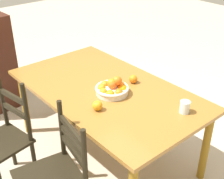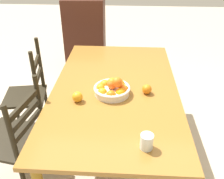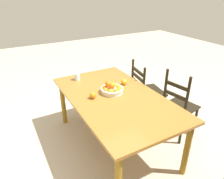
{
  "view_description": "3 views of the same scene",
  "coord_description": "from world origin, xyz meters",
  "px_view_note": "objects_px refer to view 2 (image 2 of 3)",
  "views": [
    {
      "loc": [
        -1.86,
        1.51,
        2.06
      ],
      "look_at": [
        -0.11,
        0.02,
        0.77
      ],
      "focal_mm": 49.58,
      "sensor_mm": 36.0,
      "label": 1
    },
    {
      "loc": [
        -1.8,
        -0.08,
        1.81
      ],
      "look_at": [
        -0.11,
        0.02,
        0.77
      ],
      "focal_mm": 40.43,
      "sensor_mm": 36.0,
      "label": 2
    },
    {
      "loc": [
        1.93,
        -1.12,
        1.93
      ],
      "look_at": [
        -0.11,
        0.02,
        0.77
      ],
      "focal_mm": 33.5,
      "sensor_mm": 36.0,
      "label": 3
    }
  ],
  "objects_px": {
    "cabinet": "(86,35)",
    "drinking_glass": "(147,142)",
    "chair_near_window": "(15,139)",
    "orange_loose_0": "(147,89)",
    "orange_loose_1": "(77,97)",
    "dining_table": "(115,95)",
    "fruit_bowl": "(113,89)",
    "chair_by_cabinet": "(29,96)"
  },
  "relations": [
    {
      "from": "cabinet",
      "to": "drinking_glass",
      "type": "distance_m",
      "value": 2.53
    },
    {
      "from": "chair_near_window",
      "to": "orange_loose_0",
      "type": "xyz_separation_m",
      "value": [
        0.28,
        -1.02,
        0.32
      ]
    },
    {
      "from": "cabinet",
      "to": "orange_loose_1",
      "type": "distance_m",
      "value": 1.97
    },
    {
      "from": "dining_table",
      "to": "cabinet",
      "type": "bearing_deg",
      "value": 16.42
    },
    {
      "from": "fruit_bowl",
      "to": "orange_loose_0",
      "type": "height_order",
      "value": "fruit_bowl"
    },
    {
      "from": "fruit_bowl",
      "to": "orange_loose_1",
      "type": "distance_m",
      "value": 0.29
    },
    {
      "from": "orange_loose_0",
      "to": "orange_loose_1",
      "type": "bearing_deg",
      "value": 105.5
    },
    {
      "from": "chair_near_window",
      "to": "drinking_glass",
      "type": "relative_size",
      "value": 9.41
    },
    {
      "from": "chair_near_window",
      "to": "orange_loose_1",
      "type": "bearing_deg",
      "value": 115.32
    },
    {
      "from": "fruit_bowl",
      "to": "drinking_glass",
      "type": "xyz_separation_m",
      "value": [
        -0.59,
        -0.23,
        0.0
      ]
    },
    {
      "from": "chair_by_cabinet",
      "to": "orange_loose_0",
      "type": "height_order",
      "value": "chair_by_cabinet"
    },
    {
      "from": "chair_near_window",
      "to": "orange_loose_0",
      "type": "distance_m",
      "value": 1.11
    },
    {
      "from": "drinking_glass",
      "to": "fruit_bowl",
      "type": "bearing_deg",
      "value": 21.81
    },
    {
      "from": "dining_table",
      "to": "cabinet",
      "type": "distance_m",
      "value": 1.79
    },
    {
      "from": "dining_table",
      "to": "fruit_bowl",
      "type": "height_order",
      "value": "fruit_bowl"
    },
    {
      "from": "chair_near_window",
      "to": "orange_loose_0",
      "type": "height_order",
      "value": "chair_near_window"
    },
    {
      "from": "fruit_bowl",
      "to": "cabinet",
      "type": "bearing_deg",
      "value": 15.03
    },
    {
      "from": "dining_table",
      "to": "cabinet",
      "type": "relative_size",
      "value": 1.58
    },
    {
      "from": "fruit_bowl",
      "to": "drinking_glass",
      "type": "relative_size",
      "value": 2.95
    },
    {
      "from": "orange_loose_1",
      "to": "orange_loose_0",
      "type": "bearing_deg",
      "value": -74.5
    },
    {
      "from": "orange_loose_0",
      "to": "chair_near_window",
      "type": "bearing_deg",
      "value": 105.39
    },
    {
      "from": "chair_by_cabinet",
      "to": "orange_loose_1",
      "type": "distance_m",
      "value": 0.82
    },
    {
      "from": "dining_table",
      "to": "chair_near_window",
      "type": "height_order",
      "value": "chair_near_window"
    },
    {
      "from": "fruit_bowl",
      "to": "drinking_glass",
      "type": "bearing_deg",
      "value": -158.19
    },
    {
      "from": "chair_near_window",
      "to": "cabinet",
      "type": "relative_size",
      "value": 0.82
    },
    {
      "from": "chair_by_cabinet",
      "to": "fruit_bowl",
      "type": "bearing_deg",
      "value": 57.64
    },
    {
      "from": "chair_by_cabinet",
      "to": "fruit_bowl",
      "type": "distance_m",
      "value": 0.98
    },
    {
      "from": "chair_by_cabinet",
      "to": "chair_near_window",
      "type": "bearing_deg",
      "value": -0.74
    },
    {
      "from": "orange_loose_0",
      "to": "cabinet",
      "type": "bearing_deg",
      "value": 22.88
    },
    {
      "from": "cabinet",
      "to": "orange_loose_0",
      "type": "distance_m",
      "value": 1.97
    },
    {
      "from": "orange_loose_0",
      "to": "drinking_glass",
      "type": "bearing_deg",
      "value": 176.63
    },
    {
      "from": "orange_loose_1",
      "to": "drinking_glass",
      "type": "relative_size",
      "value": 0.81
    },
    {
      "from": "dining_table",
      "to": "fruit_bowl",
      "type": "distance_m",
      "value": 0.17
    },
    {
      "from": "chair_near_window",
      "to": "drinking_glass",
      "type": "distance_m",
      "value": 1.09
    },
    {
      "from": "chair_by_cabinet",
      "to": "fruit_bowl",
      "type": "height_order",
      "value": "chair_by_cabinet"
    },
    {
      "from": "chair_near_window",
      "to": "orange_loose_1",
      "type": "xyz_separation_m",
      "value": [
        0.13,
        -0.49,
        0.32
      ]
    },
    {
      "from": "dining_table",
      "to": "orange_loose_1",
      "type": "relative_size",
      "value": 22.37
    },
    {
      "from": "fruit_bowl",
      "to": "orange_loose_1",
      "type": "xyz_separation_m",
      "value": [
        -0.12,
        0.26,
        -0.01
      ]
    },
    {
      "from": "orange_loose_1",
      "to": "chair_near_window",
      "type": "bearing_deg",
      "value": 105.28
    },
    {
      "from": "dining_table",
      "to": "chair_by_cabinet",
      "type": "distance_m",
      "value": 0.92
    },
    {
      "from": "fruit_bowl",
      "to": "drinking_glass",
      "type": "height_order",
      "value": "fruit_bowl"
    },
    {
      "from": "chair_near_window",
      "to": "chair_by_cabinet",
      "type": "distance_m",
      "value": 0.62
    }
  ]
}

